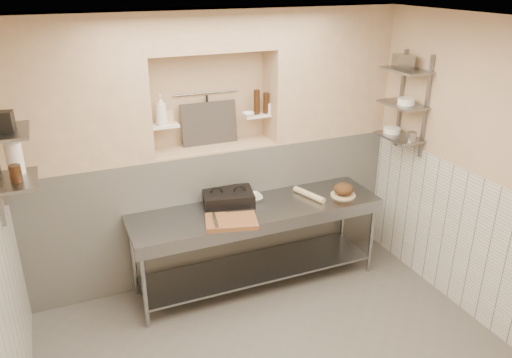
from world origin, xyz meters
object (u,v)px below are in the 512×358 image
rolling_pin (309,195)px  bottle_soap (161,110)px  panini_press (228,198)px  cutting_board (231,221)px  mixing_bowl (251,198)px  bowl_alcove (249,114)px  bread_loaf (343,189)px  prep_table (257,230)px  jug_left (15,158)px

rolling_pin → bottle_soap: 1.76m
rolling_pin → panini_press: bearing=167.9°
cutting_board → mixing_bowl: bearing=47.7°
bottle_soap → bowl_alcove: bearing=-2.4°
bread_loaf → bottle_soap: 2.07m
panini_press → rolling_pin: bearing=-0.4°
rolling_pin → bread_loaf: bearing=-16.1°
bowl_alcove → bread_loaf: bearing=-36.2°
bread_loaf → bottle_soap: bottle_soap is taller
prep_table → panini_press: size_ratio=4.56×
prep_table → panini_press: bearing=139.5°
panini_press → mixing_bowl: bearing=6.9°
bowl_alcove → panini_press: bearing=-137.8°
prep_table → jug_left: (-2.11, -0.01, 1.10)m
prep_table → jug_left: bearing=-179.8°
rolling_pin → bread_loaf: bread_loaf is taller
prep_table → bowl_alcove: (0.12, 0.54, 1.09)m
bottle_soap → bowl_alcove: (0.91, -0.04, -0.13)m
bottle_soap → bowl_alcove: 0.92m
panini_press → bottle_soap: 1.11m
prep_table → bottle_soap: bottle_soap is taller
cutting_board → mixing_bowl: mixing_bowl is taller
prep_table → bread_loaf: bread_loaf is taller
rolling_pin → bowl_alcove: bowl_alcove is taller
prep_table → bottle_soap: 1.56m
prep_table → jug_left: jug_left is taller
mixing_bowl → bowl_alcove: 0.88m
panini_press → bottle_soap: bearing=157.7°
bottle_soap → jug_left: bottle_soap is taller
panini_press → jug_left: jug_left is taller
mixing_bowl → cutting_board: bearing=-132.3°
bread_loaf → mixing_bowl: bearing=164.6°
panini_press → rolling_pin: panini_press is taller
rolling_pin → cutting_board: bearing=-166.2°
cutting_board → jug_left: bearing=173.3°
bread_loaf → prep_table: bearing=175.3°
cutting_board → jug_left: 1.94m
bowl_alcove → jug_left: (-2.23, -0.54, 0.01)m
prep_table → rolling_pin: size_ratio=6.24×
prep_table → panini_press: 0.45m
mixing_bowl → prep_table: bearing=-90.6°
prep_table → bread_loaf: (0.96, -0.08, 0.34)m
bread_loaf → jug_left: size_ratio=0.81×
cutting_board → bread_loaf: bearing=5.8°
panini_press → cutting_board: panini_press is taller
prep_table → rolling_pin: (0.61, 0.02, 0.29)m
prep_table → mixing_bowl: size_ratio=11.07×
rolling_pin → prep_table: bearing=-177.7°
cutting_board → mixing_bowl: size_ratio=2.07×
mixing_bowl → bottle_soap: (-0.79, 0.39, 0.93)m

